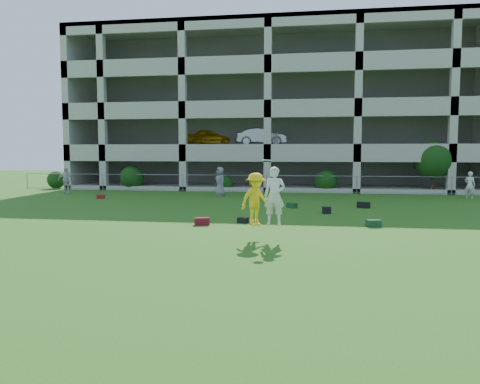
% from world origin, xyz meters
% --- Properties ---
extents(ground, '(100.00, 100.00, 0.00)m').
position_xyz_m(ground, '(0.00, 0.00, 0.00)').
color(ground, '#235114').
rests_on(ground, ground).
extents(bystander_b, '(1.11, 0.75, 1.75)m').
position_xyz_m(bystander_b, '(-13.24, 16.08, 0.88)').
color(bystander_b, silver).
rests_on(bystander_b, ground).
extents(bystander_c, '(1.01, 1.06, 1.82)m').
position_xyz_m(bystander_c, '(-2.63, 15.77, 0.91)').
color(bystander_c, slate).
rests_on(bystander_c, ground).
extents(bystander_e, '(0.70, 0.61, 1.62)m').
position_xyz_m(bystander_e, '(12.31, 16.47, 0.81)').
color(bystander_e, silver).
rests_on(bystander_e, ground).
extents(bag_red_a, '(0.62, 0.46, 0.28)m').
position_xyz_m(bag_red_a, '(-1.04, 4.31, 0.14)').
color(bag_red_a, '#550E1C').
rests_on(bag_red_a, ground).
extents(bag_black_b, '(0.46, 0.37, 0.22)m').
position_xyz_m(bag_black_b, '(0.43, 5.04, 0.11)').
color(bag_black_b, black).
rests_on(bag_black_b, ground).
extents(bag_green_c, '(0.56, 0.44, 0.26)m').
position_xyz_m(bag_green_c, '(5.38, 4.91, 0.13)').
color(bag_green_c, '#153A1E').
rests_on(bag_green_c, ground).
extents(crate_d, '(0.40, 0.40, 0.30)m').
position_xyz_m(crate_d, '(3.75, 8.40, 0.15)').
color(crate_d, black).
rests_on(crate_d, ground).
extents(bag_black_e, '(0.67, 0.50, 0.30)m').
position_xyz_m(bag_black_e, '(5.62, 10.78, 0.15)').
color(bag_black_e, black).
rests_on(bag_black_e, ground).
extents(bag_red_f, '(0.51, 0.39, 0.24)m').
position_xyz_m(bag_red_f, '(-9.32, 13.05, 0.12)').
color(bag_red_f, '#5B190F').
rests_on(bag_red_f, ground).
extents(bag_green_g, '(0.57, 0.55, 0.25)m').
position_xyz_m(bag_green_g, '(2.11, 10.23, 0.12)').
color(bag_green_g, '#14381F').
rests_on(bag_green_g, ground).
extents(frisbee_contest, '(1.57, 1.19, 2.11)m').
position_xyz_m(frisbee_contest, '(1.54, 1.67, 1.33)').
color(frisbee_contest, yellow).
rests_on(frisbee_contest, ground).
extents(parking_garage, '(30.00, 14.00, 12.00)m').
position_xyz_m(parking_garage, '(-0.01, 27.70, 6.01)').
color(parking_garage, '#9E998C').
rests_on(parking_garage, ground).
extents(fence, '(36.06, 0.06, 1.20)m').
position_xyz_m(fence, '(0.00, 19.00, 0.61)').
color(fence, gray).
rests_on(fence, ground).
extents(shrub_row, '(34.38, 2.52, 3.50)m').
position_xyz_m(shrub_row, '(4.59, 19.70, 1.51)').
color(shrub_row, '#163D11').
rests_on(shrub_row, ground).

